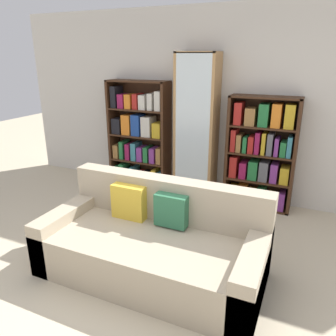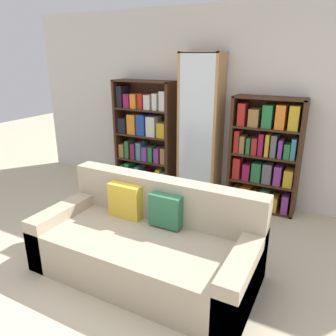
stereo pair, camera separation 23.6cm
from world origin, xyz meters
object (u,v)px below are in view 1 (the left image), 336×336
(couch, at_px, (153,245))
(bookshelf_left, at_px, (139,138))
(display_cabinet, at_px, (197,129))
(bookshelf_right, at_px, (260,155))
(wine_bottle, at_px, (199,220))

(couch, height_order, bookshelf_left, bookshelf_left)
(display_cabinet, distance_m, bookshelf_right, 0.97)
(display_cabinet, bearing_deg, couch, -82.22)
(wine_bottle, bearing_deg, couch, -99.38)
(couch, distance_m, wine_bottle, 0.96)
(display_cabinet, relative_size, bookshelf_right, 1.35)
(wine_bottle, bearing_deg, bookshelf_left, 143.43)
(bookshelf_left, bearing_deg, wine_bottle, -36.57)
(bookshelf_left, bearing_deg, display_cabinet, -0.96)
(display_cabinet, distance_m, wine_bottle, 1.41)
(couch, bearing_deg, display_cabinet, 97.78)
(display_cabinet, relative_size, wine_bottle, 5.68)
(couch, relative_size, bookshelf_left, 1.26)
(bookshelf_left, xyz_separation_m, bookshelf_right, (1.88, -0.00, -0.05))
(bookshelf_right, bearing_deg, wine_bottle, -116.19)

